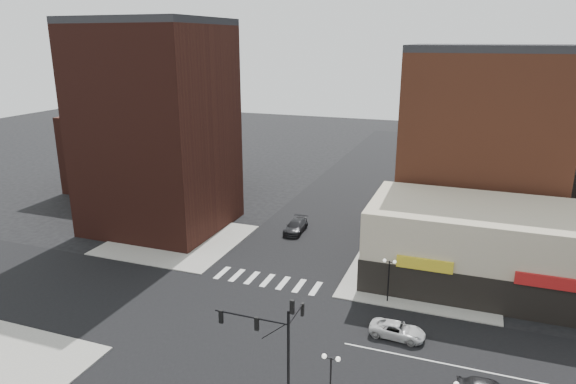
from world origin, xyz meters
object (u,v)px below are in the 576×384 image
(traffic_signal, at_px, (276,333))
(dark_sedan_north, at_px, (296,226))
(street_lamp_ne, at_px, (389,269))
(white_suv, at_px, (397,330))
(street_lamp_se_a, at_px, (331,369))

(traffic_signal, xyz_separation_m, dark_sedan_north, (-9.18, 29.86, -4.20))
(traffic_signal, relative_size, street_lamp_ne, 1.87)
(traffic_signal, height_order, street_lamp_ne, traffic_signal)
(white_suv, bearing_deg, street_lamp_ne, 21.02)
(traffic_signal, height_order, white_suv, traffic_signal)
(street_lamp_ne, height_order, white_suv, street_lamp_ne)
(dark_sedan_north, bearing_deg, street_lamp_se_a, -69.09)
(white_suv, height_order, dark_sedan_north, dark_sedan_north)
(traffic_signal, bearing_deg, white_suv, 57.56)
(dark_sedan_north, bearing_deg, white_suv, -53.69)
(street_lamp_se_a, relative_size, dark_sedan_north, 0.79)
(street_lamp_se_a, bearing_deg, dark_sedan_north, 113.32)
(street_lamp_se_a, distance_m, street_lamp_ne, 16.03)
(street_lamp_ne, xyz_separation_m, white_suv, (1.76, -5.57, -2.67))
(street_lamp_se_a, xyz_separation_m, white_suv, (2.76, 10.43, -2.67))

